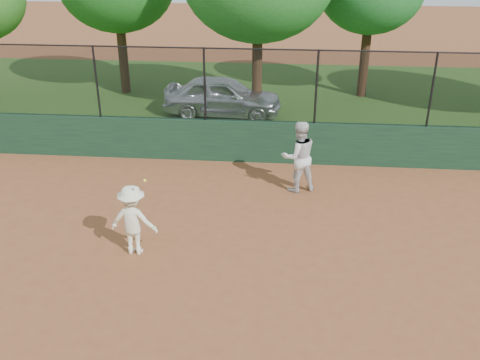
{
  "coord_description": "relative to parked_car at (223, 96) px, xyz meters",
  "views": [
    {
      "loc": [
        1.71,
        -7.99,
        6.08
      ],
      "look_at": [
        0.8,
        2.2,
        1.2
      ],
      "focal_mm": 40.0,
      "sensor_mm": 36.0,
      "label": 1
    }
  ],
  "objects": [
    {
      "name": "ground",
      "position": [
        0.51,
        -10.01,
        -0.69
      ],
      "size": [
        80.0,
        80.0,
        0.0
      ],
      "primitive_type": "plane",
      "color": "brown",
      "rests_on": "ground"
    },
    {
      "name": "parked_car",
      "position": [
        0.0,
        0.0,
        0.0
      ],
      "size": [
        4.16,
        1.87,
        1.39
      ],
      "primitive_type": "imported",
      "rotation": [
        0.0,
        0.0,
        1.51
      ],
      "color": "silver",
      "rests_on": "ground"
    },
    {
      "name": "grass_strip",
      "position": [
        0.51,
        1.99,
        -0.69
      ],
      "size": [
        36.0,
        12.0,
        0.01
      ],
      "primitive_type": "cube",
      "color": "#264D18",
      "rests_on": "ground"
    },
    {
      "name": "player_main",
      "position": [
        -0.75,
        -8.92,
        0.06
      ],
      "size": [
        1.01,
        0.72,
        1.86
      ],
      "color": "white",
      "rests_on": "ground"
    },
    {
      "name": "player_second",
      "position": [
        2.58,
        -5.73,
        0.22
      ],
      "size": [
        1.07,
        0.95,
        1.83
      ],
      "primitive_type": "imported",
      "rotation": [
        0.0,
        0.0,
        3.49
      ],
      "color": "silver",
      "rests_on": "ground"
    },
    {
      "name": "fence_assembly",
      "position": [
        0.48,
        -4.01,
        1.54
      ],
      "size": [
        26.0,
        0.06,
        2.0
      ],
      "color": "black",
      "rests_on": "back_wall"
    },
    {
      "name": "back_wall",
      "position": [
        0.51,
        -4.01,
        -0.09
      ],
      "size": [
        26.0,
        0.2,
        1.2
      ],
      "primitive_type": "cube",
      "color": "#1B3B24",
      "rests_on": "ground"
    }
  ]
}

